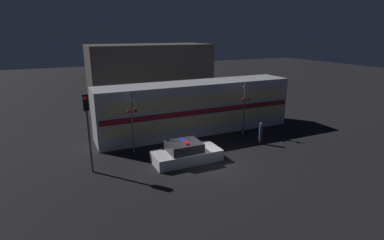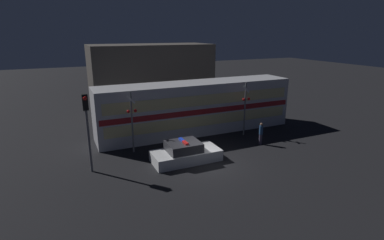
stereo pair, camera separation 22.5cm
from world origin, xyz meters
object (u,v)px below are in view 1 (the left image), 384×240
police_car (186,153)px  traffic_light_corner (87,119)px  train (196,107)px  pedestrian (261,133)px  crossing_signal_near (245,106)px

police_car → traffic_light_corner: bearing=171.5°
train → pedestrian: size_ratio=9.83×
train → pedestrian: train is taller
traffic_light_corner → crossing_signal_near: bearing=8.8°
train → traffic_light_corner: size_ratio=3.45×
train → police_car: train is taller
pedestrian → crossing_signal_near: size_ratio=0.39×
police_car → traffic_light_corner: (-5.53, 0.85, 2.68)m
traffic_light_corner → police_car: bearing=-8.7°
pedestrian → traffic_light_corner: (-11.59, 0.39, 2.37)m
train → police_car: 6.12m
train → pedestrian: (2.92, -4.59, -1.18)m
police_car → crossing_signal_near: bearing=23.7°
pedestrian → train: bearing=122.5°
pedestrian → crossing_signal_near: crossing_signal_near is taller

